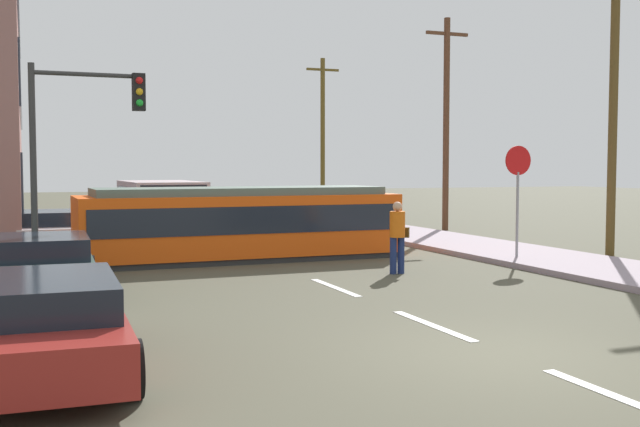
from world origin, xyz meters
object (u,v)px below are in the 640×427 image
at_px(traffic_light_mast, 80,130).
at_px(utility_pole_near, 614,91).
at_px(utility_pole_mid, 446,120).
at_px(pedestrian_crossing, 398,233).
at_px(parked_sedan_far, 52,230).
at_px(city_bus, 161,204).
at_px(stop_sign, 518,178).
at_px(streetcar_tram, 240,222).
at_px(parked_sedan_near, 41,324).
at_px(parked_sedan_mid, 40,265).
at_px(utility_pole_far, 323,133).

height_order(traffic_light_mast, utility_pole_near, utility_pole_near).
bearing_deg(utility_pole_mid, pedestrian_crossing, -125.71).
height_order(parked_sedan_far, utility_pole_mid, utility_pole_mid).
height_order(city_bus, stop_sign, stop_sign).
bearing_deg(pedestrian_crossing, parked_sedan_far, 132.59).
bearing_deg(utility_pole_near, traffic_light_mast, 175.96).
bearing_deg(pedestrian_crossing, city_bus, 105.12).
bearing_deg(streetcar_tram, parked_sedan_far, 139.45).
xyz_separation_m(stop_sign, utility_pole_near, (3.23, 0.18, 2.35)).
bearing_deg(traffic_light_mast, pedestrian_crossing, -16.04).
distance_m(parked_sedan_near, parked_sedan_mid, 5.64).
xyz_separation_m(utility_pole_near, utility_pole_far, (-0.31, 21.01, -0.27)).
xyz_separation_m(streetcar_tram, pedestrian_crossing, (2.67, -3.98, -0.05)).
bearing_deg(parked_sedan_mid, parked_sedan_near, -91.06).
bearing_deg(pedestrian_crossing, parked_sedan_near, -141.96).
xyz_separation_m(traffic_light_mast, utility_pole_far, (13.65, 20.03, 0.98)).
height_order(city_bus, utility_pole_far, utility_pole_far).
relative_size(stop_sign, utility_pole_near, 0.33).
bearing_deg(parked_sedan_near, utility_pole_mid, 47.06).
xyz_separation_m(stop_sign, utility_pole_far, (2.92, 21.20, 2.09)).
bearing_deg(parked_sedan_far, stop_sign, -32.58).
bearing_deg(utility_pole_near, parked_sedan_mid, -174.24).
relative_size(parked_sedan_near, traffic_light_mast, 0.94).
height_order(streetcar_tram, traffic_light_mast, traffic_light_mast).
distance_m(streetcar_tram, utility_pole_mid, 12.12).
height_order(city_bus, utility_pole_near, utility_pole_near).
distance_m(city_bus, traffic_light_mast, 11.25).
height_order(streetcar_tram, parked_sedan_mid, streetcar_tram).
relative_size(pedestrian_crossing, utility_pole_mid, 0.20).
bearing_deg(streetcar_tram, pedestrian_crossing, -56.15).
relative_size(parked_sedan_near, utility_pole_far, 0.54).
bearing_deg(streetcar_tram, parked_sedan_near, -117.18).
relative_size(parked_sedan_far, utility_pole_mid, 0.50).
xyz_separation_m(pedestrian_crossing, utility_pole_far, (6.80, 21.99, 3.34)).
distance_m(parked_sedan_far, traffic_light_mast, 6.56).
xyz_separation_m(city_bus, traffic_light_mast, (-3.48, -10.47, 2.19)).
xyz_separation_m(traffic_light_mast, utility_pole_mid, (14.11, 8.14, 0.98)).
relative_size(stop_sign, utility_pole_mid, 0.35).
bearing_deg(city_bus, parked_sedan_mid, -108.81).
bearing_deg(utility_pole_near, pedestrian_crossing, -172.15).
xyz_separation_m(pedestrian_crossing, parked_sedan_mid, (-7.77, -0.52, -0.32)).
xyz_separation_m(pedestrian_crossing, parked_sedan_near, (-7.88, -6.16, -0.32)).
height_order(streetcar_tram, parked_sedan_far, streetcar_tram).
distance_m(streetcar_tram, pedestrian_crossing, 4.79).
bearing_deg(traffic_light_mast, utility_pole_mid, 29.98).
relative_size(streetcar_tram, traffic_light_mast, 1.80).
distance_m(traffic_light_mast, utility_pole_mid, 16.32).
relative_size(streetcar_tram, stop_sign, 2.94).
xyz_separation_m(streetcar_tram, stop_sign, (6.55, -3.18, 1.20)).
relative_size(streetcar_tram, parked_sedan_far, 2.05).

